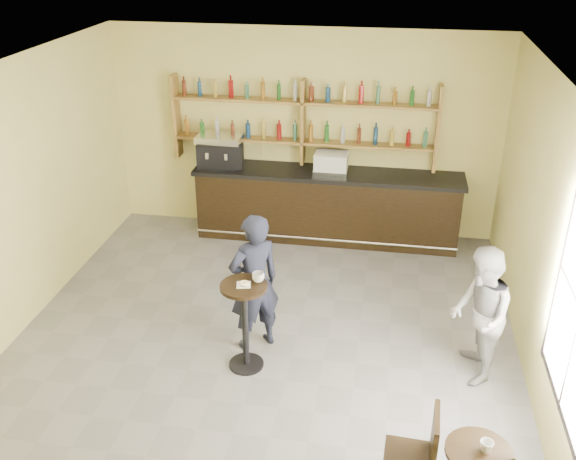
% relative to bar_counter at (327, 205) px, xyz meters
% --- Properties ---
extents(floor, '(7.00, 7.00, 0.00)m').
position_rel_bar_counter_xyz_m(floor, '(-0.42, -3.15, -0.56)').
color(floor, slate).
rests_on(floor, ground).
extents(ceiling, '(7.00, 7.00, 0.00)m').
position_rel_bar_counter_xyz_m(ceiling, '(-0.42, -3.15, 2.64)').
color(ceiling, white).
rests_on(ceiling, wall_back).
extents(wall_back, '(7.00, 0.00, 7.00)m').
position_rel_bar_counter_xyz_m(wall_back, '(-0.42, 0.35, 1.04)').
color(wall_back, '#E9DF84').
rests_on(wall_back, floor).
extents(wall_right, '(0.00, 7.00, 7.00)m').
position_rel_bar_counter_xyz_m(wall_right, '(2.58, -3.15, 1.04)').
color(wall_right, '#E9DF84').
rests_on(wall_right, floor).
extents(shelf_unit, '(4.00, 0.26, 1.40)m').
position_rel_bar_counter_xyz_m(shelf_unit, '(-0.42, 0.22, 1.25)').
color(shelf_unit, brown).
rests_on(shelf_unit, wall_back).
extents(liquor_bottles, '(3.68, 0.10, 1.00)m').
position_rel_bar_counter_xyz_m(liquor_bottles, '(-0.42, 0.22, 1.42)').
color(liquor_bottles, '#8C5919').
rests_on(liquor_bottles, shelf_unit).
extents(bar_counter, '(4.12, 0.80, 1.12)m').
position_rel_bar_counter_xyz_m(bar_counter, '(0.00, 0.00, 0.00)').
color(bar_counter, black).
rests_on(bar_counter, floor).
extents(espresso_machine, '(0.75, 0.55, 0.49)m').
position_rel_bar_counter_xyz_m(espresso_machine, '(-1.68, 0.00, 0.80)').
color(espresso_machine, black).
rests_on(espresso_machine, bar_counter).
extents(pastry_case, '(0.57, 0.49, 0.31)m').
position_rel_bar_counter_xyz_m(pastry_case, '(0.04, 0.00, 0.71)').
color(pastry_case, silver).
rests_on(pastry_case, bar_counter).
extents(pedestal_table, '(0.55, 0.55, 1.07)m').
position_rel_bar_counter_xyz_m(pedestal_table, '(-0.53, -3.38, -0.02)').
color(pedestal_table, black).
rests_on(pedestal_table, floor).
extents(napkin, '(0.18, 0.18, 0.00)m').
position_rel_bar_counter_xyz_m(napkin, '(-0.53, -3.38, 0.51)').
color(napkin, white).
rests_on(napkin, pedestal_table).
extents(donut, '(0.14, 0.14, 0.04)m').
position_rel_bar_counter_xyz_m(donut, '(-0.52, -3.39, 0.54)').
color(donut, gold).
rests_on(donut, napkin).
extents(cup_pedestal, '(0.18, 0.18, 0.11)m').
position_rel_bar_counter_xyz_m(cup_pedestal, '(-0.39, -3.28, 0.56)').
color(cup_pedestal, white).
rests_on(cup_pedestal, pedestal_table).
extents(man_main, '(0.74, 0.71, 1.71)m').
position_rel_bar_counter_xyz_m(man_main, '(-0.51, -2.97, 0.30)').
color(man_main, black).
rests_on(man_main, floor).
extents(cup_cafe, '(0.13, 0.13, 0.10)m').
position_rel_bar_counter_xyz_m(cup_cafe, '(1.86, -5.03, 0.20)').
color(cup_cafe, white).
rests_on(cup_cafe, cafe_table).
extents(chair_west, '(0.45, 0.45, 0.98)m').
position_rel_bar_counter_xyz_m(chair_west, '(1.26, -4.98, -0.07)').
color(chair_west, black).
rests_on(chair_west, floor).
extents(patron_second, '(0.65, 0.80, 1.58)m').
position_rel_bar_counter_xyz_m(patron_second, '(1.99, -3.13, 0.23)').
color(patron_second, '#A3A2A7').
rests_on(patron_second, floor).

